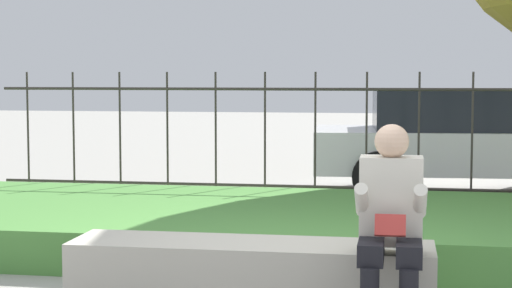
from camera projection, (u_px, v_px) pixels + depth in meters
stone_bench at (251, 280)px, 5.63m from camera, size 2.39×0.57×0.46m
person_seated_reader at (391, 220)px, 5.13m from camera, size 0.42×0.73×1.26m
grass_berm at (326, 229)px, 7.70m from camera, size 9.88×2.91×0.35m
iron_fence at (341, 141)px, 9.41m from camera, size 7.88×0.03×1.59m
car_parked_center at (472, 139)px, 11.07m from camera, size 4.25×2.10×1.37m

